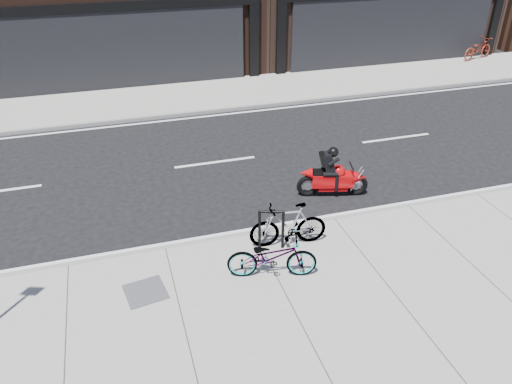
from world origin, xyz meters
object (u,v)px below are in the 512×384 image
object	(u,v)px
bicycle_front	(272,256)
motorcycle	(336,176)
utility_grate	(145,292)
bike_rack	(271,226)
bicycle_rear	(288,225)
bicycle_far	(478,49)

from	to	relation	value
bicycle_front	motorcycle	bearing A→B (deg)	-28.97
utility_grate	motorcycle	bearing A→B (deg)	26.25
bike_rack	motorcycle	size ratio (longest dim) A/B	0.52
bicycle_rear	bicycle_far	world-z (taller)	bicycle_rear
utility_grate	bicycle_far	bearing A→B (deg)	35.75
bicycle_rear	bicycle_far	size ratio (longest dim) A/B	0.90
motorcycle	bicycle_far	size ratio (longest dim) A/B	0.97
bike_rack	bicycle_front	xyz separation A→B (m)	(-0.28, -0.90, -0.08)
bicycle_front	bicycle_rear	world-z (taller)	bicycle_rear
bike_rack	bicycle_rear	distance (m)	0.38
bicycle_front	bike_rack	bearing A→B (deg)	-2.54
bike_rack	utility_grate	xyz separation A→B (m)	(-2.77, -0.68, -0.54)
bike_rack	bicycle_far	distance (m)	18.22
bicycle_front	motorcycle	size ratio (longest dim) A/B	0.98
bicycle_far	bicycle_rear	bearing A→B (deg)	113.60
bike_rack	motorcycle	xyz separation A→B (m)	(2.36, 1.85, -0.12)
bicycle_rear	utility_grate	size ratio (longest dim) A/B	2.25
bike_rack	bicycle_far	size ratio (longest dim) A/B	0.50
bicycle_rear	motorcycle	distance (m)	2.71
bicycle_front	utility_grate	distance (m)	2.53
bicycle_front	bicycle_rear	bearing A→B (deg)	-21.52
bicycle_rear	utility_grate	xyz separation A→B (m)	(-3.15, -0.68, -0.50)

